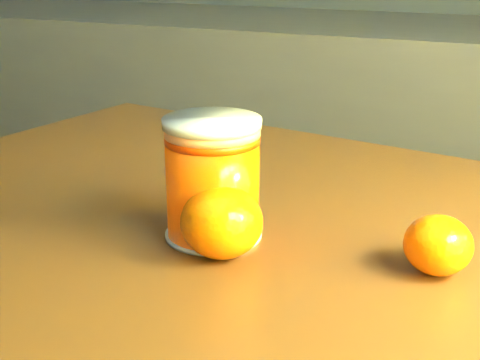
% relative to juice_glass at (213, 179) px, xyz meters
% --- Properties ---
extents(kitchen_counter, '(3.15, 0.60, 0.90)m').
position_rel_juice_glass_xyz_m(kitchen_counter, '(-0.85, 1.16, -0.43)').
color(kitchen_counter, '#45464A').
rests_on(kitchen_counter, ground).
extents(juice_glass, '(0.09, 0.09, 0.11)m').
position_rel_juice_glass_xyz_m(juice_glass, '(0.00, 0.00, 0.00)').
color(juice_glass, '#E14804').
rests_on(juice_glass, table).
extents(orange_front, '(0.08, 0.08, 0.06)m').
position_rel_juice_glass_xyz_m(orange_front, '(0.03, -0.04, -0.02)').
color(orange_front, '#FF6C05').
rests_on(orange_front, table).
extents(orange_back, '(0.07, 0.07, 0.05)m').
position_rel_juice_glass_xyz_m(orange_back, '(0.20, 0.01, -0.03)').
color(orange_back, '#FF6C05').
rests_on(orange_back, table).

